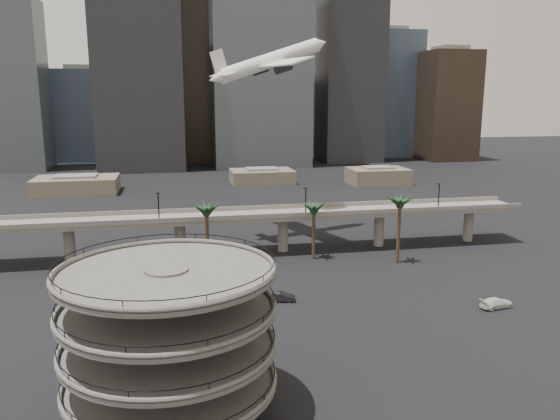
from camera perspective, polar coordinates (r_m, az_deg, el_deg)
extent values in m
plane|color=black|center=(67.34, 0.52, -17.67)|extent=(700.00, 700.00, 0.00)
cylinder|color=#4F4D4A|center=(59.01, -11.45, -13.67)|extent=(4.40, 4.40, 16.50)
cylinder|color=#4F4D4A|center=(60.94, -11.28, -17.26)|extent=(22.00, 22.00, 0.45)
torus|color=#4F4D4A|center=(60.71, -11.30, -16.86)|extent=(22.20, 22.20, 0.50)
torus|color=black|center=(60.33, -11.33, -16.20)|extent=(21.80, 21.80, 0.10)
cylinder|color=#4F4D4A|center=(59.11, -11.44, -13.86)|extent=(22.00, 22.00, 0.45)
torus|color=#4F4D4A|center=(58.91, -11.46, -13.45)|extent=(22.20, 22.20, 0.50)
torus|color=black|center=(58.57, -11.50, -12.74)|extent=(21.80, 21.80, 0.10)
cylinder|color=#4F4D4A|center=(57.50, -11.61, -10.27)|extent=(22.00, 22.00, 0.45)
torus|color=#4F4D4A|center=(57.33, -11.63, -9.83)|extent=(22.20, 22.20, 0.50)
torus|color=black|center=(57.04, -11.66, -9.08)|extent=(21.80, 21.80, 0.10)
cylinder|color=#4F4D4A|center=(56.13, -11.78, -6.48)|extent=(22.00, 22.00, 0.45)
torus|color=#4F4D4A|center=(55.99, -11.80, -6.02)|extent=(22.20, 22.20, 0.50)
torus|color=black|center=(55.75, -11.83, -5.23)|extent=(21.80, 21.80, 0.10)
cube|color=slate|center=(115.77, -5.02, -0.76)|extent=(130.00, 9.00, 0.90)
cube|color=slate|center=(111.20, -4.77, -0.80)|extent=(130.00, 0.30, 1.00)
cube|color=slate|center=(119.95, -5.26, 0.12)|extent=(130.00, 0.30, 1.00)
cylinder|color=slate|center=(118.02, -21.14, -3.38)|extent=(2.20, 2.20, 8.00)
cylinder|color=slate|center=(116.14, -10.39, -3.00)|extent=(2.20, 2.20, 8.00)
cylinder|color=slate|center=(118.39, 0.32, -2.52)|extent=(2.20, 2.20, 8.00)
cylinder|color=slate|center=(124.54, 10.29, -1.99)|extent=(2.20, 2.20, 8.00)
cylinder|color=slate|center=(134.07, 19.09, -1.47)|extent=(2.20, 2.20, 8.00)
cylinder|color=black|center=(110.54, -12.57, 0.25)|extent=(0.24, 0.24, 6.00)
cylinder|color=black|center=(113.75, 2.70, 0.85)|extent=(0.24, 0.24, 6.00)
cylinder|color=black|center=(124.33, 16.25, 1.33)|extent=(0.24, 0.24, 6.00)
cylinder|color=#48331E|center=(105.09, -7.60, -3.20)|extent=(0.70, 0.70, 12.15)
ellipsoid|color=#18351A|center=(103.61, -7.69, 0.26)|extent=(4.40, 4.40, 2.00)
cylinder|color=#48331E|center=(112.49, 3.54, -2.47)|extent=(0.70, 0.70, 10.80)
ellipsoid|color=#18351A|center=(111.20, 3.57, 0.43)|extent=(4.40, 4.40, 2.00)
cylinder|color=#48331E|center=(111.93, 12.28, -2.32)|extent=(0.70, 0.70, 12.60)
ellipsoid|color=#18351A|center=(110.51, 12.44, 1.05)|extent=(4.40, 4.40, 2.00)
cube|color=brown|center=(202.40, -20.50, 2.45)|extent=(28.00, 18.00, 5.50)
cube|color=slate|center=(201.95, -20.56, 3.34)|extent=(14.00, 9.00, 0.80)
cube|color=brown|center=(212.35, -1.91, 3.54)|extent=(24.00, 16.00, 5.00)
cube|color=slate|center=(211.95, -1.91, 4.32)|extent=(12.00, 8.00, 0.80)
cube|color=brown|center=(212.13, 10.19, 3.49)|extent=(22.00, 15.00, 6.00)
cube|color=slate|center=(211.68, 10.23, 4.40)|extent=(11.00, 7.50, 0.80)
cube|color=#464D53|center=(275.90, -26.07, 11.57)|extent=(26.00, 24.00, 74.89)
cube|color=#384557|center=(305.57, -19.58, 9.28)|extent=(30.00, 30.00, 46.09)
cube|color=slate|center=(305.72, -19.90, 13.82)|extent=(16.50, 16.50, 2.40)
cube|color=black|center=(258.43, -14.65, 15.84)|extent=(38.00, 30.00, 105.62)
cube|color=black|center=(283.04, -8.01, 13.78)|extent=(28.00, 26.00, 86.41)
cube|color=#464D53|center=(266.81, -2.23, 17.10)|extent=(45.00, 32.00, 115.22)
cube|color=gray|center=(305.08, 1.48, 9.41)|extent=(24.00, 24.00, 40.33)
cube|color=slate|center=(304.92, 1.51, 13.42)|extent=(13.20, 13.20, 2.40)
cube|color=black|center=(287.10, 7.27, 14.25)|extent=(30.00, 28.00, 91.22)
cube|color=#384557|center=(314.89, 10.81, 11.73)|extent=(34.00, 30.00, 67.21)
cube|color=slate|center=(316.85, 11.06, 18.03)|extent=(18.70, 16.50, 2.40)
cube|color=black|center=(302.76, 17.02, 10.34)|extent=(26.00, 26.00, 55.69)
cube|color=slate|center=(303.64, 17.37, 15.82)|extent=(14.30, 14.30, 2.40)
cube|color=gray|center=(319.12, -5.90, 9.11)|extent=(22.00, 22.00, 36.49)
cube|color=slate|center=(318.80, -5.98, 12.61)|extent=(12.10, 12.10, 2.40)
cylinder|color=white|center=(128.31, -0.96, 15.38)|extent=(25.61, 12.26, 10.98)
cone|color=white|center=(136.23, 4.29, 16.95)|extent=(5.05, 4.60, 4.19)
cone|color=white|center=(121.62, -6.74, 13.47)|extent=(4.81, 4.21, 3.83)
cube|color=white|center=(127.89, -1.25, 15.02)|extent=(15.35, 28.41, 2.11)
cube|color=white|center=(122.37, -6.02, 13.90)|extent=(5.35, 9.56, 0.89)
cube|color=white|center=(122.15, -6.39, 15.07)|extent=(4.23, 1.84, 5.81)
cylinder|color=#25252A|center=(132.71, -2.09, 14.42)|extent=(4.70, 3.26, 2.95)
cylinder|color=#25252A|center=(123.86, 0.34, 14.61)|extent=(4.70, 3.26, 2.95)
imported|color=red|center=(76.51, -9.00, -13.37)|extent=(4.71, 2.40, 1.54)
imported|color=black|center=(90.83, 0.12, -9.05)|extent=(4.95, 2.63, 1.55)
imported|color=silver|center=(94.71, 21.69, -9.01)|extent=(5.95, 3.19, 1.64)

